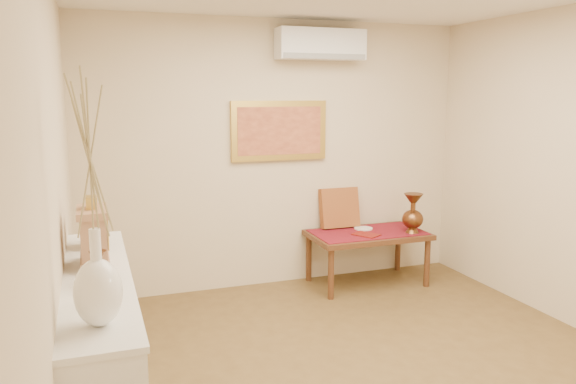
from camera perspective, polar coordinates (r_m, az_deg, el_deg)
name	(u,v)px	position (r m, az deg, el deg)	size (l,w,h in m)	color
floor	(383,383)	(4.15, 9.60, -18.54)	(4.50, 4.50, 0.00)	brown
wall_back	(278,155)	(5.75, -0.98, 3.78)	(4.00, 0.02, 2.70)	beige
wall_left	(58,212)	(3.23, -22.37, -1.90)	(0.02, 4.50, 2.70)	beige
white_vase	(93,203)	(2.48, -19.22, -1.06)	(0.21, 0.21, 1.09)	white
candlestick	(97,284)	(2.85, -18.81, -8.86)	(0.09, 0.09, 0.20)	silver
brass_urn_small	(98,263)	(3.14, -18.73, -6.81)	(0.10, 0.10, 0.23)	brown
table_cloth	(368,232)	(5.88, 8.10, -4.06)	(1.14, 0.59, 0.01)	maroon
brass_urn_tall	(413,209)	(5.88, 12.58, -1.70)	(0.22, 0.22, 0.49)	brown
plate	(363,228)	(5.99, 7.67, -3.69)	(0.19, 0.19, 0.01)	white
menu	(366,235)	(5.74, 7.95, -4.31)	(0.18, 0.25, 0.01)	maroon
cushion	(339,208)	(6.00, 5.22, -1.61)	(0.42, 0.10, 0.42)	maroon
display_ledge	(101,357)	(3.49, -18.42, -15.66)	(0.37, 2.02, 0.98)	white
mantel_clock	(94,236)	(3.46, -19.12, -4.25)	(0.17, 0.36, 0.41)	#A87956
wooden_chest	(93,228)	(3.89, -19.19, -3.51)	(0.16, 0.21, 0.24)	#A87956
low_table	(368,239)	(5.90, 8.08, -4.71)	(1.20, 0.70, 0.55)	#532E19
painting	(279,131)	(5.70, -0.90, 6.25)	(1.00, 0.06, 0.60)	#B7943A
ac_unit	(321,45)	(5.75, 3.33, 14.73)	(0.90, 0.25, 0.30)	silver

